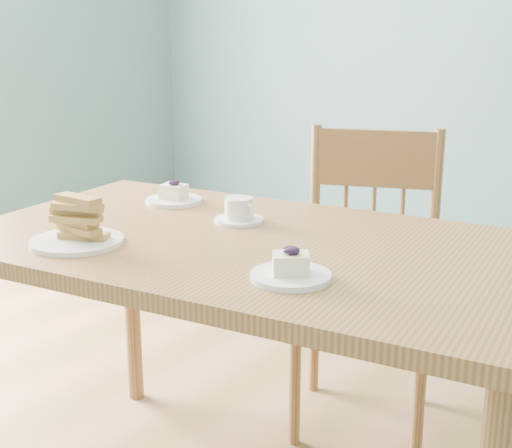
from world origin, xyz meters
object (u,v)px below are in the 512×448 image
(cheesecake_plate_near, at_px, (291,271))
(cheesecake_plate_far, at_px, (174,197))
(biscotti_plate, at_px, (76,228))
(dining_chair, at_px, (367,278))
(dining_table, at_px, (251,270))
(coffee_cup, at_px, (239,212))

(cheesecake_plate_near, relative_size, cheesecake_plate_far, 1.02)
(biscotti_plate, bearing_deg, dining_chair, 71.49)
(dining_table, xyz_separation_m, cheesecake_plate_near, (0.24, -0.17, 0.10))
(coffee_cup, bearing_deg, cheesecake_plate_far, -179.13)
(dining_chair, distance_m, coffee_cup, 0.61)
(dining_table, xyz_separation_m, biscotti_plate, (-0.31, -0.28, 0.12))
(dining_table, xyz_separation_m, dining_chair, (-0.01, 0.63, -0.21))
(dining_chair, relative_size, biscotti_plate, 4.34)
(dining_table, bearing_deg, cheesecake_plate_near, -45.14)
(dining_chair, distance_m, cheesecake_plate_near, 0.89)
(coffee_cup, bearing_deg, dining_chair, 87.80)
(dining_chair, bearing_deg, coffee_cup, -126.41)
(dining_table, height_order, biscotti_plate, biscotti_plate)
(dining_table, height_order, coffee_cup, coffee_cup)
(cheesecake_plate_far, bearing_deg, dining_chair, 48.32)
(dining_table, relative_size, coffee_cup, 11.83)
(cheesecake_plate_far, height_order, coffee_cup, cheesecake_plate_far)
(dining_table, bearing_deg, coffee_cup, 129.39)
(cheesecake_plate_near, relative_size, biscotti_plate, 0.76)
(cheesecake_plate_far, bearing_deg, biscotti_plate, -76.63)
(dining_chair, xyz_separation_m, coffee_cup, (-0.12, -0.51, 0.31))
(coffee_cup, bearing_deg, biscotti_plate, -104.08)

